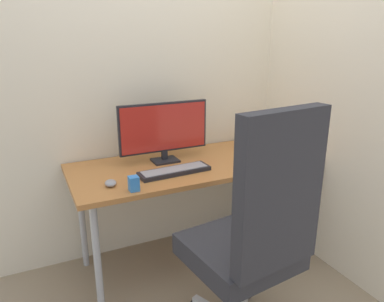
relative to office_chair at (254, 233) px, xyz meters
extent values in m
plane|color=gray|center=(0.08, 0.79, -0.63)|extent=(8.00, 8.00, 0.00)
cube|color=beige|center=(0.08, 1.14, 0.77)|extent=(2.52, 0.04, 2.80)
cube|color=beige|center=(0.89, 0.65, 0.77)|extent=(0.04, 1.62, 2.80)
cube|color=#B27038|center=(0.08, 0.79, 0.06)|extent=(1.55, 0.65, 0.03)
cylinder|color=#B2B5BA|center=(-0.61, 0.54, -0.29)|extent=(0.04, 0.04, 0.68)
cylinder|color=#B2B5BA|center=(0.77, 0.54, -0.29)|extent=(0.04, 0.04, 0.68)
cylinder|color=#B2B5BA|center=(-0.61, 1.03, -0.29)|extent=(0.04, 0.04, 0.68)
cylinder|color=#B2B5BA|center=(0.77, 1.03, -0.29)|extent=(0.04, 0.04, 0.68)
sphere|color=black|center=(0.19, 0.29, -0.61)|extent=(0.05, 0.05, 0.05)
cylinder|color=silver|center=(-0.01, 0.10, -0.38)|extent=(0.04, 0.04, 0.35)
cube|color=#2D2D33|center=(-0.01, 0.10, -0.15)|extent=(0.52, 0.52, 0.11)
cube|color=#2D2D33|center=(0.02, -0.13, 0.24)|extent=(0.43, 0.12, 0.68)
cube|color=black|center=(-0.08, 0.88, 0.08)|extent=(0.16, 0.13, 0.01)
cube|color=black|center=(-0.08, 0.89, 0.12)|extent=(0.04, 0.02, 0.07)
cube|color=black|center=(-0.08, 0.90, 0.29)|extent=(0.58, 0.02, 0.31)
cube|color=#B2261E|center=(-0.08, 0.88, 0.29)|extent=(0.56, 0.01, 0.29)
cube|color=black|center=(-0.11, 0.66, 0.08)|extent=(0.43, 0.15, 0.02)
cube|color=gray|center=(-0.11, 0.66, 0.10)|extent=(0.40, 0.12, 0.00)
ellipsoid|color=gray|center=(-0.49, 0.64, 0.09)|extent=(0.08, 0.09, 0.03)
cylinder|color=#B2B5BA|center=(0.54, 0.94, 0.12)|extent=(0.09, 0.09, 0.09)
cylinder|color=silver|center=(0.54, 0.94, 0.18)|extent=(0.03, 0.01, 0.13)
cylinder|color=silver|center=(0.55, 0.94, 0.18)|extent=(0.03, 0.01, 0.13)
torus|color=#337FD8|center=(0.54, 0.94, 0.13)|extent=(0.04, 0.03, 0.01)
cylinder|color=#337FD8|center=(0.54, 0.96, 0.16)|extent=(0.02, 0.01, 0.12)
cylinder|color=red|center=(0.53, 0.94, 0.16)|extent=(0.01, 0.02, 0.13)
cube|color=beige|center=(0.49, 0.62, 0.08)|extent=(0.20, 0.26, 0.02)
cube|color=#337FD8|center=(-0.39, 0.52, 0.11)|extent=(0.05, 0.05, 0.08)
camera|label=1|loc=(-0.87, -1.18, 0.84)|focal=34.07mm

